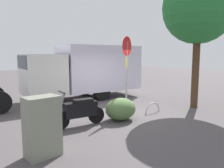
% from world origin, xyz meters
% --- Properties ---
extents(ground_plane, '(60.00, 60.00, 0.00)m').
position_xyz_m(ground_plane, '(0.00, 0.00, 0.00)').
color(ground_plane, '#4E4749').
extents(box_truck_near, '(7.80, 2.77, 2.81)m').
position_xyz_m(box_truck_near, '(-0.40, -3.33, 1.57)').
color(box_truck_near, black).
rests_on(box_truck_near, ground).
extents(motorcycle, '(1.81, 0.57, 1.20)m').
position_xyz_m(motorcycle, '(2.06, 0.59, 0.52)').
color(motorcycle, black).
rests_on(motorcycle, ground).
extents(stop_sign, '(0.71, 0.33, 3.04)m').
position_xyz_m(stop_sign, '(-0.32, 0.19, 2.02)').
color(stop_sign, '#9E9EA3').
rests_on(stop_sign, ground).
extents(street_tree, '(3.02, 3.02, 5.80)m').
position_xyz_m(street_tree, '(-3.24, 1.43, 4.26)').
color(street_tree, '#47301E').
rests_on(street_tree, ground).
extents(utility_cabinet, '(0.78, 0.56, 1.39)m').
position_xyz_m(utility_cabinet, '(3.83, 1.97, 0.70)').
color(utility_cabinet, slate).
rests_on(utility_cabinet, ground).
extents(bike_rack_hoop, '(0.85, 0.06, 0.85)m').
position_xyz_m(bike_rack_hoop, '(-1.09, 0.91, 0.00)').
color(bike_rack_hoop, '#B7B7BC').
rests_on(bike_rack_hoop, ground).
extents(shrub_near_sign, '(1.16, 0.95, 0.79)m').
position_xyz_m(shrub_near_sign, '(0.58, 0.88, 0.40)').
color(shrub_near_sign, '#516E3E').
rests_on(shrub_near_sign, ground).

